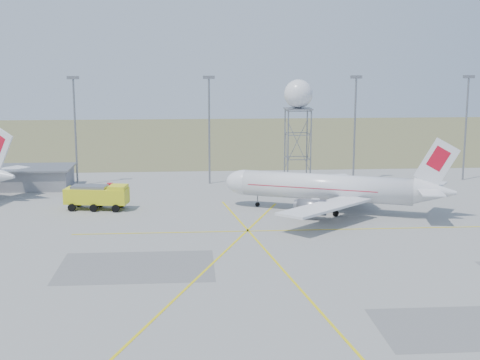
{
  "coord_description": "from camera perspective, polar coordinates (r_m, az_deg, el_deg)",
  "views": [
    {
      "loc": [
        -13.52,
        -60.09,
        24.09
      ],
      "look_at": [
        -6.08,
        40.0,
        5.44
      ],
      "focal_mm": 50.0,
      "sensor_mm": 36.0,
      "label": 1
    }
  ],
  "objects": [
    {
      "name": "mast_c",
      "position": [
        130.52,
        9.78,
        5.09
      ],
      "size": [
        2.2,
        0.5,
        20.5
      ],
      "color": "gray",
      "rests_on": "ground"
    },
    {
      "name": "baggage_tug",
      "position": [
        120.9,
        -10.79,
        -0.81
      ],
      "size": [
        2.51,
        2.06,
        1.87
      ],
      "rotation": [
        0.0,
        0.0,
        0.06
      ],
      "color": "red",
      "rests_on": "ground"
    },
    {
      "name": "radar_tower",
      "position": [
        128.89,
        4.96,
        4.7
      ],
      "size": [
        5.46,
        5.46,
        19.76
      ],
      "color": "gray",
      "rests_on": "ground"
    },
    {
      "name": "mast_d",
      "position": [
        137.5,
        18.75,
        4.96
      ],
      "size": [
        2.2,
        0.5,
        20.5
      ],
      "color": "gray",
      "rests_on": "ground"
    },
    {
      "name": "building_grey",
      "position": [
        129.91,
        -18.21,
        0.19
      ],
      "size": [
        19.0,
        10.0,
        3.9
      ],
      "color": "gray",
      "rests_on": "ground"
    },
    {
      "name": "airliner_main",
      "position": [
        105.29,
        7.72,
        -0.69
      ],
      "size": [
        34.89,
        32.67,
        12.34
      ],
      "rotation": [
        0.0,
        0.0,
        2.76
      ],
      "color": "silver",
      "rests_on": "ground"
    },
    {
      "name": "mast_b",
      "position": [
        126.71,
        -2.65,
        5.07
      ],
      "size": [
        2.2,
        0.5,
        20.5
      ],
      "color": "gray",
      "rests_on": "ground"
    },
    {
      "name": "grass_strip",
      "position": [
        201.98,
        -0.38,
        3.68
      ],
      "size": [
        400.0,
        120.0,
        0.03
      ],
      "primitive_type": "cube",
      "color": "#575F34",
      "rests_on": "ground"
    },
    {
      "name": "mast_a",
      "position": [
        128.47,
        -13.91,
        4.85
      ],
      "size": [
        2.2,
        0.5,
        20.5
      ],
      "color": "gray",
      "rests_on": "ground"
    },
    {
      "name": "ground",
      "position": [
        66.13,
        7.99,
        -10.94
      ],
      "size": [
        400.0,
        400.0,
        0.0
      ],
      "primitive_type": "plane",
      "color": "#999A94",
      "rests_on": "ground"
    },
    {
      "name": "fire_truck",
      "position": [
        108.68,
        -11.99,
        -1.48
      ],
      "size": [
        10.35,
        5.31,
        3.98
      ],
      "rotation": [
        0.0,
        0.0,
        -0.17
      ],
      "color": "yellow",
      "rests_on": "ground"
    }
  ]
}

